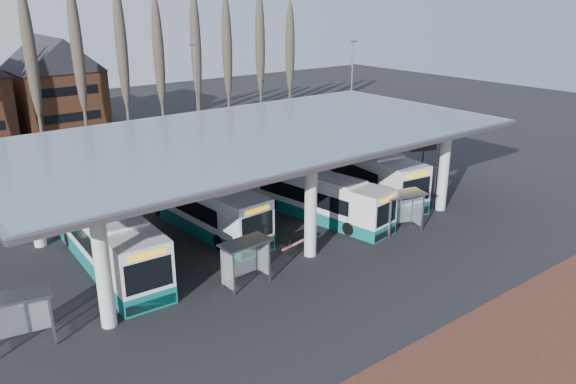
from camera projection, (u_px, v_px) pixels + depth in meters
ground at (339, 271)px, 30.78m from camera, size 140.00×140.00×0.00m
brick_strip at (549, 383)px, 21.85m from camera, size 70.00×10.00×0.03m
station_canopy at (254, 142)px, 34.86m from camera, size 32.00×16.00×6.34m
poplar_row at (101, 58)px, 52.44m from camera, size 45.10×1.10×14.50m
lamp_post_b at (197, 98)px, 51.85m from camera, size 0.80×0.16×10.17m
lamp_post_c at (352, 91)px, 55.51m from camera, size 0.80×0.16×10.17m
bus_0 at (106, 236)px, 31.14m from camera, size 3.28×12.61×3.47m
bus_1 at (199, 203)px, 36.28m from camera, size 3.31×12.11×3.33m
bus_2 at (317, 196)px, 37.91m from camera, size 3.98×11.22×3.05m
bus_3 at (357, 170)px, 42.86m from camera, size 4.45×13.17×3.59m
shelter_0 at (20, 308)px, 23.67m from camera, size 2.87×1.80×2.48m
shelter_1 at (244, 253)px, 28.80m from camera, size 2.71×1.45×2.46m
shelter_2 at (401, 203)px, 35.37m from camera, size 3.09×2.07×2.62m
info_sign_0 at (436, 173)px, 38.87m from camera, size 2.09×0.43×3.13m
info_sign_1 at (424, 151)px, 43.80m from camera, size 2.18×0.84×3.36m
barrier at (293, 245)px, 32.01m from camera, size 2.06×0.76×1.04m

